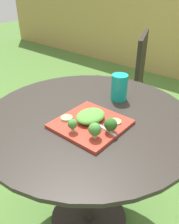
{
  "coord_description": "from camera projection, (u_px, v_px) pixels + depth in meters",
  "views": [
    {
      "loc": [
        0.58,
        -0.68,
        1.29
      ],
      "look_at": [
        0.03,
        -0.03,
        0.78
      ],
      "focal_mm": 38.11,
      "sensor_mm": 36.0,
      "label": 1
    }
  ],
  "objects": [
    {
      "name": "salad_plate",
      "position": [
        91.0,
        124.0,
        0.98
      ],
      "size": [
        0.27,
        0.27,
        0.01
      ],
      "primitive_type": "cube",
      "color": "#AD3323",
      "rests_on": "patio_table"
    },
    {
      "name": "cucumber_slice_1",
      "position": [
        115.0,
        122.0,
        0.97
      ],
      "size": [
        0.05,
        0.05,
        0.01
      ],
      "primitive_type": "cylinder",
      "color": "#8EB766",
      "rests_on": "salad_plate"
    },
    {
      "name": "broccoli_floret_2",
      "position": [
        95.0,
        130.0,
        0.87
      ],
      "size": [
        0.05,
        0.05,
        0.06
      ],
      "color": "#99B770",
      "rests_on": "salad_plate"
    },
    {
      "name": "lettuce_mound",
      "position": [
        91.0,
        116.0,
        0.98
      ],
      "size": [
        0.11,
        0.13,
        0.04
      ],
      "primitive_type": "ellipsoid",
      "color": "#519338",
      "rests_on": "salad_plate"
    },
    {
      "name": "patio_table",
      "position": [
        89.0,
        159.0,
        1.18
      ],
      "size": [
        0.94,
        0.94,
        0.74
      ],
      "color": "#28231E",
      "rests_on": "ground_plane"
    },
    {
      "name": "broccoli_floret_0",
      "position": [
        73.0,
        124.0,
        0.9
      ],
      "size": [
        0.04,
        0.04,
        0.05
      ],
      "color": "#99B770",
      "rests_on": "salad_plate"
    },
    {
      "name": "cucumber_slice_0",
      "position": [
        67.0,
        118.0,
        1.0
      ],
      "size": [
        0.05,
        0.05,
        0.01
      ],
      "primitive_type": "cylinder",
      "color": "#8EB766",
      "rests_on": "salad_plate"
    },
    {
      "name": "drinking_glass",
      "position": [
        119.0,
        89.0,
        1.15
      ],
      "size": [
        0.08,
        0.08,
        0.13
      ],
      "color": "#149989",
      "rests_on": "patio_table"
    },
    {
      "name": "patio_chair",
      "position": [
        125.0,
        80.0,
        1.93
      ],
      "size": [
        0.57,
        0.57,
        0.9
      ],
      "color": "black",
      "rests_on": "ground_plane"
    },
    {
      "name": "broccoli_floret_1",
      "position": [
        111.0,
        125.0,
        0.9
      ],
      "size": [
        0.05,
        0.05,
        0.06
      ],
      "color": "#99B770",
      "rests_on": "salad_plate"
    },
    {
      "name": "ground_plane",
      "position": [
        89.0,
        220.0,
        1.43
      ],
      "size": [
        12.0,
        12.0,
        0.0
      ],
      "primitive_type": "plane",
      "color": "#4C7533"
    },
    {
      "name": "fork",
      "position": [
        100.0,
        125.0,
        0.95
      ],
      "size": [
        0.15,
        0.05,
        0.0
      ],
      "color": "silver",
      "rests_on": "salad_plate"
    }
  ]
}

